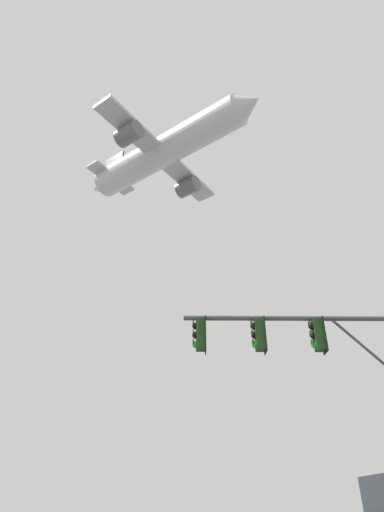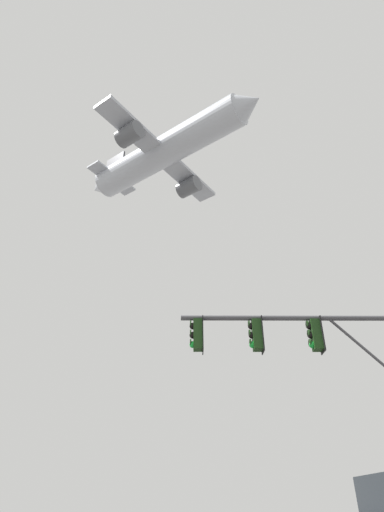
{
  "view_description": "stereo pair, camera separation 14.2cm",
  "coord_description": "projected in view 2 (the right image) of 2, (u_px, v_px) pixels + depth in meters",
  "views": [
    {
      "loc": [
        0.0,
        -4.58,
        1.11
      ],
      "look_at": [
        1.08,
        19.51,
        15.66
      ],
      "focal_mm": 29.41,
      "sensor_mm": 36.0,
      "label": 1
    },
    {
      "loc": [
        0.14,
        -4.59,
        1.11
      ],
      "look_at": [
        1.08,
        19.51,
        15.66
      ],
      "focal_mm": 29.41,
      "sensor_mm": 36.0,
      "label": 2
    }
  ],
  "objects": [
    {
      "name": "signal_pole_near",
      "position": [
        313.0,
        358.0,
        11.73
      ],
      "size": [
        6.3,
        0.58,
        6.07
      ],
      "color": "#4C4C51",
      "rests_on": "ground"
    },
    {
      "name": "airplane",
      "position": [
        166.0,
        151.0,
        59.44
      ],
      "size": [
        25.72,
        21.67,
        8.18
      ],
      "color": "#B7BCC6"
    }
  ]
}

